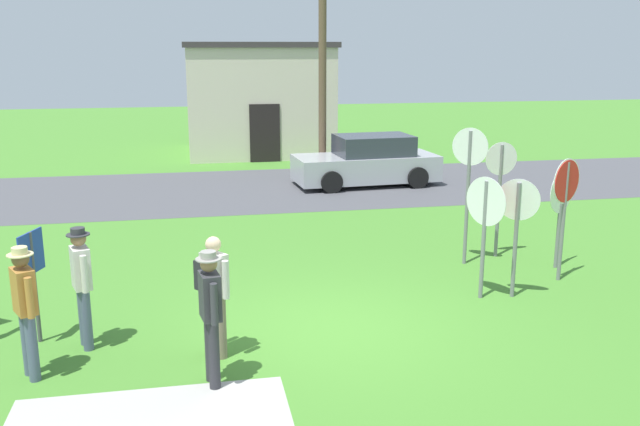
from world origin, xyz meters
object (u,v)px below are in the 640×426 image
Objects in this scene: utility_pole at (322,51)px; stop_sign_rear_left at (469,173)px; stop_sign_leaning_right at (485,216)px; stop_sign_far_back at (500,181)px; stop_sign_leaning_left at (517,218)px; info_panel_middle at (33,267)px; person_holding_notes at (213,288)px; stop_sign_nearest at (561,201)px; person_near_signs at (82,281)px; person_in_teal at (25,305)px; stop_sign_tallest at (565,197)px; parked_car_on_street at (367,162)px; person_in_blue at (211,310)px.

utility_pole reaches higher than stop_sign_rear_left.
stop_sign_leaning_right is (0.63, -10.67, -2.57)m from utility_pole.
stop_sign_leaning_left is (-0.74, -2.23, -0.18)m from stop_sign_far_back.
stop_sign_leaning_left is 1.25× the size of info_panel_middle.
stop_sign_leaning_left is 1.20× the size of person_holding_notes.
stop_sign_nearest is 0.94× the size of stop_sign_leaning_left.
stop_sign_leaning_left is at bearing 5.93° from person_near_signs.
person_in_teal is (-7.27, -3.42, -0.81)m from stop_sign_rear_left.
stop_sign_tallest is 1.32× the size of person_holding_notes.
stop_sign_nearest is 2.43m from stop_sign_leaning_right.
person_in_blue reaches higher than parked_car_on_street.
utility_pole reaches higher than parked_car_on_street.
person_near_signs is at bearing 160.27° from person_holding_notes.
person_in_teal is 1.07× the size of info_panel_middle.
parked_car_on_street is 2.54× the size of person_in_blue.
person_in_blue is 1.03× the size of person_holding_notes.
stop_sign_leaning_left is at bearing -87.84° from stop_sign_rear_left.
stop_sign_leaning_right is 1.19× the size of person_near_signs.
stop_sign_nearest is 0.72× the size of stop_sign_rear_left.
utility_pole is at bearing 102.53° from stop_sign_far_back.
person_near_signs is (-8.02, -1.37, -0.55)m from stop_sign_tallest.
stop_sign_tallest is 6.93m from person_in_blue.
person_in_teal reaches higher than person_holding_notes.
utility_pole is 3.41× the size of stop_sign_tallest.
person_near_signs is at bearing -24.49° from info_panel_middle.
person_holding_notes is (-6.56, -2.67, -0.32)m from stop_sign_nearest.
stop_sign_tallest reaches higher than person_in_teal.
parked_car_on_street is at bearing 56.95° from person_in_teal.
person_holding_notes is at bearing -165.04° from stop_sign_leaning_left.
utility_pole is at bearing 63.86° from person_near_signs.
stop_sign_leaning_left is 7.49m from info_panel_middle.
stop_sign_tallest is 1.28× the size of person_in_teal.
person_holding_notes is at bearing -107.67° from utility_pole.
parked_car_on_street is at bearing 97.28° from stop_sign_tallest.
stop_sign_rear_left is 1.30× the size of stop_sign_leaning_left.
utility_pole reaches higher than person_in_blue.
stop_sign_rear_left is at bearing -157.22° from stop_sign_far_back.
stop_sign_nearest reaches higher than person_near_signs.
person_near_signs is (-6.84, -10.56, 0.30)m from parked_car_on_street.
stop_sign_nearest is 1.24m from stop_sign_far_back.
utility_pole is 13.11m from person_near_signs.
stop_sign_far_back reaches higher than person_in_teal.
person_in_teal is at bearing -165.67° from stop_sign_tallest.
stop_sign_leaning_right is at bearing 17.54° from person_holding_notes.
stop_sign_leaning_right is at bearing -148.92° from stop_sign_nearest.
person_in_blue is (-5.08, -2.14, -0.39)m from stop_sign_leaning_left.
person_holding_notes is 1.04× the size of info_panel_middle.
stop_sign_far_back is 1.37× the size of person_holding_notes.
person_in_blue is 1.07× the size of info_panel_middle.
stop_sign_tallest reaches higher than stop_sign_leaning_right.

